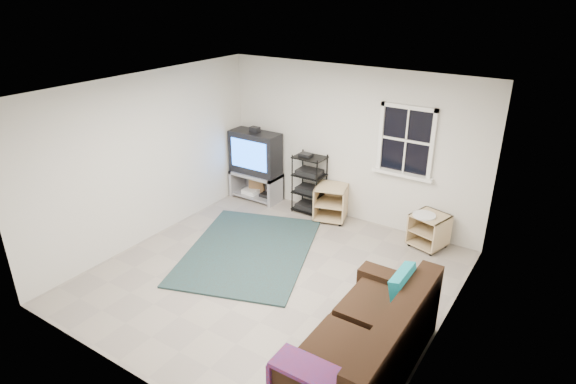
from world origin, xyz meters
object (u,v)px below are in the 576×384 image
Objects in this scene: side_table_left at (332,201)px; av_rack at (309,187)px; sofa at (367,345)px; side_table_right at (430,228)px; tv_unit at (256,160)px.

av_rack is at bearing 176.70° from side_table_left.
side_table_left is 3.60m from sofa.
side_table_left is 1.08× the size of side_table_right.
tv_unit is 1.17m from av_rack.
side_table_right is (1.73, -0.02, -0.02)m from side_table_left.
tv_unit is 1.31× the size of av_rack.
tv_unit is 0.66× the size of sofa.
tv_unit reaches higher than side_table_right.
side_table_right is at bearing -0.02° from tv_unit.
sofa is at bearing -50.28° from av_rack.
side_table_right is (2.19, -0.05, -0.15)m from av_rack.
tv_unit reaches higher than sofa.
side_table_right is at bearing -0.66° from side_table_left.
av_rack is at bearing 2.32° from tv_unit.
av_rack is at bearing 129.72° from sofa.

